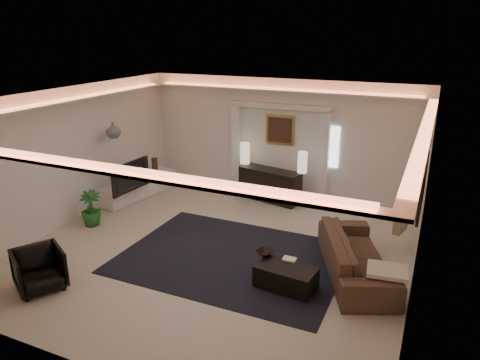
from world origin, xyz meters
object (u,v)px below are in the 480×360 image
at_px(armchair, 39,269).
at_px(console, 270,185).
at_px(coffee_table, 286,277).
at_px(sofa, 356,256).

bearing_deg(armchair, console, 9.46).
distance_m(coffee_table, armchair, 3.99).
relative_size(console, sofa, 0.64).
bearing_deg(console, sofa, -34.60).
xyz_separation_m(sofa, coffee_table, (-0.94, -0.91, -0.15)).
height_order(console, armchair, console).
height_order(coffee_table, armchair, armchair).
xyz_separation_m(sofa, armchair, (-4.58, -2.54, -0.01)).
distance_m(sofa, armchair, 5.24).
bearing_deg(console, armchair, -98.83).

